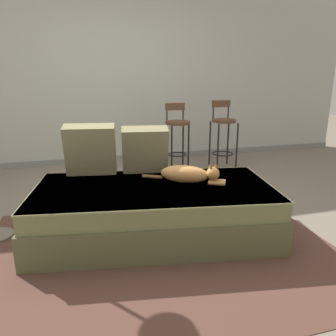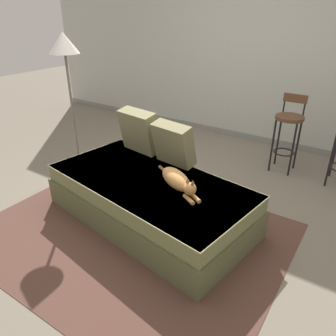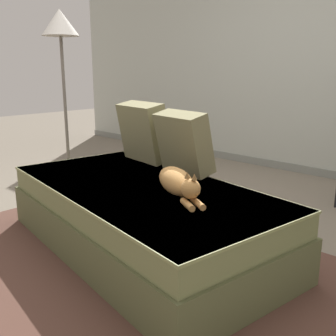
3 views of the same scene
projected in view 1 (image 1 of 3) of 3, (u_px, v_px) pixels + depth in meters
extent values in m
plane|color=slate|center=(145.00, 216.00, 3.22)|extent=(16.00, 16.00, 0.00)
cube|color=#B7BCB2|center=(113.00, 77.00, 4.95)|extent=(8.00, 0.10, 2.60)
cube|color=gray|center=(117.00, 158.00, 5.24)|extent=(8.00, 0.02, 0.09)
cube|color=brown|center=(163.00, 250.00, 2.58)|extent=(2.70, 2.11, 0.01)
cube|color=brown|center=(154.00, 219.00, 2.82)|extent=(2.13, 1.31, 0.28)
cube|color=olive|center=(154.00, 195.00, 2.76)|extent=(2.08, 1.26, 0.16)
cube|color=#868C57|center=(154.00, 187.00, 2.74)|extent=(2.10, 1.28, 0.02)
cube|color=#847F56|center=(91.00, 150.00, 2.99)|extent=(0.48, 0.31, 0.47)
cube|color=#847F56|center=(145.00, 150.00, 3.05)|extent=(0.46, 0.31, 0.45)
ellipsoid|color=tan|center=(185.00, 174.00, 2.82)|extent=(0.45, 0.35, 0.15)
sphere|color=tan|center=(213.00, 173.00, 2.76)|extent=(0.11, 0.11, 0.11)
cone|color=brown|center=(210.00, 165.00, 2.73)|extent=(0.03, 0.03, 0.04)
cone|color=brown|center=(216.00, 165.00, 2.74)|extent=(0.03, 0.03, 0.04)
cylinder|color=tan|center=(217.00, 183.00, 2.74)|extent=(0.14, 0.10, 0.04)
cylinder|color=tan|center=(217.00, 181.00, 2.80)|extent=(0.14, 0.10, 0.04)
cylinder|color=brown|center=(152.00, 177.00, 2.93)|extent=(0.17, 0.11, 0.03)
cylinder|color=black|center=(172.00, 150.00, 4.50)|extent=(0.02, 0.02, 0.68)
cylinder|color=black|center=(188.00, 149.00, 4.56)|extent=(0.02, 0.02, 0.68)
cylinder|color=black|center=(167.00, 147.00, 4.72)|extent=(0.02, 0.02, 0.68)
cylinder|color=black|center=(183.00, 146.00, 4.79)|extent=(0.02, 0.02, 0.68)
torus|color=black|center=(177.00, 154.00, 4.67)|extent=(0.26, 0.26, 0.02)
cylinder|color=brown|center=(178.00, 123.00, 4.54)|extent=(0.34, 0.34, 0.04)
cylinder|color=black|center=(167.00, 115.00, 4.61)|extent=(0.02, 0.02, 0.23)
cylinder|color=black|center=(183.00, 115.00, 4.67)|extent=(0.02, 0.02, 0.23)
cube|color=brown|center=(175.00, 107.00, 4.61)|extent=(0.28, 0.03, 0.10)
cylinder|color=black|center=(218.00, 148.00, 4.65)|extent=(0.02, 0.02, 0.68)
cylinder|color=black|center=(237.00, 146.00, 4.73)|extent=(0.02, 0.02, 0.68)
cylinder|color=black|center=(210.00, 144.00, 4.92)|extent=(0.02, 0.02, 0.68)
cylinder|color=black|center=(228.00, 143.00, 5.00)|extent=(0.02, 0.02, 0.68)
torus|color=black|center=(223.00, 154.00, 4.86)|extent=(0.32, 0.32, 0.02)
cylinder|color=brown|center=(224.00, 121.00, 4.73)|extent=(0.34, 0.34, 0.04)
cylinder|color=black|center=(213.00, 113.00, 4.79)|extent=(0.02, 0.02, 0.25)
cylinder|color=black|center=(228.00, 112.00, 4.85)|extent=(0.02, 0.02, 0.25)
cube|color=brown|center=(221.00, 104.00, 4.78)|extent=(0.28, 0.03, 0.10)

